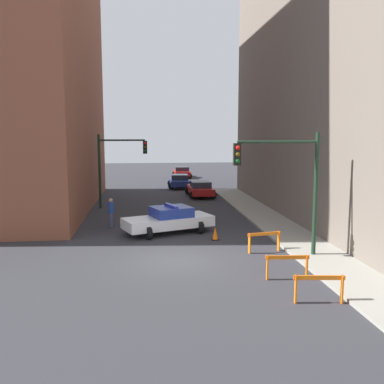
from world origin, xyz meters
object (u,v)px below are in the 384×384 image
(traffic_light_far, at_px, (115,160))
(parked_car_near, at_px, (200,189))
(police_car, at_px, (169,220))
(traffic_light_near, at_px, (289,175))
(traffic_cone, at_px, (215,234))
(parked_car_far, at_px, (182,172))
(barrier_front, at_px, (319,284))
(parked_car_mid, at_px, (179,181))
(pedestrian_crossing, at_px, (111,212))
(barrier_mid, at_px, (287,263))
(barrier_back, at_px, (264,239))

(traffic_light_far, height_order, parked_car_near, traffic_light_far)
(police_car, distance_m, parked_car_near, 13.36)
(traffic_light_near, height_order, traffic_cone, traffic_light_near)
(parked_car_far, height_order, barrier_front, parked_car_far)
(parked_car_mid, relative_size, traffic_cone, 6.63)
(parked_car_mid, xyz_separation_m, barrier_front, (1.96, -29.12, -0.06))
(parked_car_mid, relative_size, parked_car_far, 1.00)
(traffic_light_far, bearing_deg, barrier_front, -67.93)
(traffic_cone, bearing_deg, pedestrian_crossing, 146.97)
(parked_car_far, relative_size, barrier_front, 2.72)
(barrier_mid, distance_m, barrier_back, 3.63)
(traffic_light_near, relative_size, parked_car_mid, 1.20)
(traffic_light_far, relative_size, parked_car_mid, 1.20)
(pedestrian_crossing, xyz_separation_m, barrier_back, (7.18, -5.93, -0.24))
(pedestrian_crossing, bearing_deg, barrier_back, 173.90)
(police_car, distance_m, traffic_cone, 2.84)
(traffic_light_far, distance_m, traffic_cone, 11.72)
(parked_car_near, xyz_separation_m, barrier_front, (0.70, -22.98, -0.06))
(parked_car_near, bearing_deg, barrier_front, -89.40)
(police_car, bearing_deg, parked_car_far, -26.99)
(traffic_light_near, bearing_deg, parked_car_mid, 96.16)
(parked_car_near, distance_m, traffic_cone, 14.73)
(traffic_light_near, relative_size, barrier_front, 3.26)
(parked_car_mid, relative_size, barrier_mid, 2.72)
(traffic_light_near, distance_m, police_car, 7.54)
(parked_car_mid, bearing_deg, pedestrian_crossing, -105.40)
(traffic_light_near, distance_m, barrier_mid, 4.06)
(parked_car_far, bearing_deg, traffic_light_far, -106.37)
(pedestrian_crossing, distance_m, barrier_mid, 11.85)
(traffic_light_near, distance_m, barrier_back, 3.15)
(pedestrian_crossing, xyz_separation_m, barrier_front, (7.25, -11.80, -0.24))
(barrier_back, distance_m, traffic_cone, 3.05)
(police_car, distance_m, pedestrian_crossing, 3.62)
(traffic_light_far, xyz_separation_m, barrier_mid, (7.12, -15.95, -2.78))
(parked_car_far, height_order, barrier_back, parked_car_far)
(barrier_back, bearing_deg, traffic_light_near, -52.76)
(parked_car_mid, distance_m, parked_car_far, 9.65)
(parked_car_near, xyz_separation_m, barrier_back, (0.63, -17.11, -0.06))
(barrier_front, bearing_deg, pedestrian_crossing, 121.59)
(parked_car_near, height_order, traffic_cone, parked_car_near)
(parked_car_near, height_order, parked_car_mid, same)
(pedestrian_crossing, height_order, barrier_front, pedestrian_crossing)
(police_car, height_order, barrier_mid, police_car)
(parked_car_far, distance_m, barrier_mid, 36.47)
(traffic_light_near, bearing_deg, barrier_back, 127.24)
(barrier_mid, bearing_deg, parked_car_mid, 93.61)
(parked_car_near, height_order, barrier_front, parked_car_near)
(police_car, xyz_separation_m, barrier_front, (4.09, -10.05, -0.11))
(parked_car_far, height_order, barrier_mid, parked_car_far)
(barrier_front, bearing_deg, traffic_light_far, 112.07)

